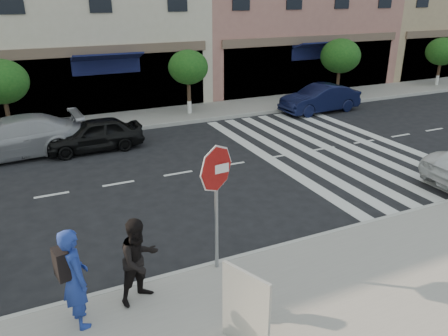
% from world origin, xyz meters
% --- Properties ---
extents(ground, '(120.00, 120.00, 0.00)m').
position_xyz_m(ground, '(0.00, 0.00, 0.00)').
color(ground, black).
rests_on(ground, ground).
extents(sidewalk_near, '(60.00, 4.50, 0.15)m').
position_xyz_m(sidewalk_near, '(0.00, -3.75, 0.07)').
color(sidewalk_near, gray).
rests_on(sidewalk_near, ground).
extents(sidewalk_far, '(60.00, 3.00, 0.15)m').
position_xyz_m(sidewalk_far, '(0.00, 11.00, 0.07)').
color(sidewalk_far, gray).
rests_on(sidewalk_far, ground).
extents(street_tree_wb, '(2.10, 2.10, 3.06)m').
position_xyz_m(street_tree_wb, '(-5.00, 10.80, 2.31)').
color(street_tree_wb, '#473323').
rests_on(street_tree_wb, sidewalk_far).
extents(street_tree_c, '(1.90, 1.90, 3.04)m').
position_xyz_m(street_tree_c, '(3.00, 10.80, 2.36)').
color(street_tree_c, '#473323').
rests_on(street_tree_c, sidewalk_far).
extents(street_tree_ea, '(2.20, 2.20, 3.19)m').
position_xyz_m(street_tree_ea, '(12.00, 10.80, 2.39)').
color(street_tree_ea, '#473323').
rests_on(street_tree_ea, sidewalk_far).
extents(street_tree_eb, '(2.00, 2.00, 2.94)m').
position_xyz_m(street_tree_eb, '(20.00, 10.80, 2.22)').
color(street_tree_eb, '#473323').
rests_on(street_tree_eb, sidewalk_far).
extents(stop_sign, '(0.98, 0.14, 2.76)m').
position_xyz_m(stop_sign, '(-1.10, -1.67, 2.14)').
color(stop_sign, gray).
rests_on(stop_sign, sidewalk_near).
extents(photographer, '(0.57, 0.76, 1.89)m').
position_xyz_m(photographer, '(-3.99, -2.19, 1.09)').
color(photographer, navy).
rests_on(photographer, sidewalk_near).
extents(walker, '(1.01, 0.91, 1.71)m').
position_xyz_m(walker, '(-2.83, -2.00, 1.00)').
color(walker, black).
rests_on(walker, sidewalk_near).
extents(poster_board, '(0.44, 0.90, 1.46)m').
position_xyz_m(poster_board, '(-1.60, -3.92, 0.85)').
color(poster_board, beige).
rests_on(poster_board, sidewalk_near).
extents(car_far_left, '(5.14, 2.33, 1.46)m').
position_xyz_m(car_far_left, '(-4.93, 8.09, 0.73)').
color(car_far_left, '#9E9DA2').
rests_on(car_far_left, ground).
extents(car_far_mid, '(3.68, 1.56, 1.24)m').
position_xyz_m(car_far_mid, '(-2.09, 7.60, 0.62)').
color(car_far_mid, black).
rests_on(car_far_mid, ground).
extents(car_far_right, '(4.24, 1.65, 1.38)m').
position_xyz_m(car_far_right, '(9.27, 8.76, 0.69)').
color(car_far_right, black).
rests_on(car_far_right, ground).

